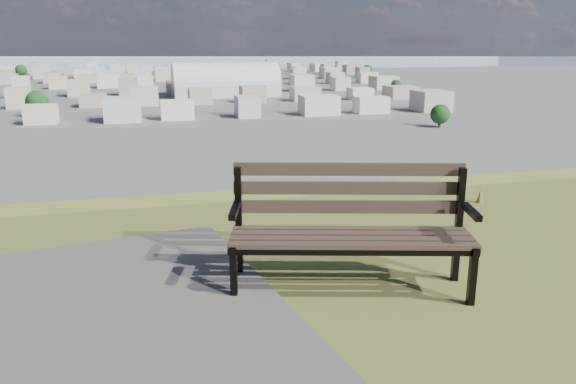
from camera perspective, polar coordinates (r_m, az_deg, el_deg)
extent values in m
cube|color=#3F2D24|center=(4.22, 6.66, -5.45)|extent=(1.84, 0.57, 0.04)
cube|color=#3F2D24|center=(4.34, 6.50, -4.87)|extent=(1.84, 0.57, 0.04)
cube|color=#3F2D24|center=(4.45, 6.35, -4.32)|extent=(1.84, 0.57, 0.04)
cube|color=#3F2D24|center=(4.57, 6.20, -3.80)|extent=(1.84, 0.57, 0.04)
cube|color=#3F2D24|center=(4.60, 6.17, -1.50)|extent=(1.82, 0.52, 0.10)
cube|color=#3F2D24|center=(4.58, 6.19, 0.40)|extent=(1.82, 0.52, 0.10)
cube|color=#3F2D24|center=(4.57, 6.21, 2.32)|extent=(1.82, 0.52, 0.10)
cube|color=black|center=(4.29, -5.53, -8.37)|extent=(0.07, 0.07, 0.46)
cube|color=black|center=(4.62, -5.01, -3.31)|extent=(0.07, 0.07, 0.96)
cube|color=black|center=(4.41, -5.30, -4.93)|extent=(0.19, 0.52, 0.05)
cube|color=black|center=(4.28, -5.46, -1.89)|extent=(0.15, 0.38, 0.05)
cube|color=black|center=(4.47, 18.23, -8.12)|extent=(0.07, 0.07, 0.46)
cube|color=black|center=(4.78, 16.92, -3.27)|extent=(0.07, 0.07, 0.96)
cube|color=black|center=(4.58, 17.68, -4.83)|extent=(0.19, 0.52, 0.05)
cube|color=black|center=(4.46, 18.13, -1.90)|extent=(0.15, 0.38, 0.05)
cube|color=black|center=(4.23, 6.66, -6.10)|extent=(1.82, 0.53, 0.04)
cube|color=black|center=(4.60, 6.17, -4.31)|extent=(1.82, 0.53, 0.04)
cube|color=#5F5853|center=(3.99, -18.69, -14.23)|extent=(3.28, 4.20, 0.08)
cone|color=brown|center=(7.30, 18.93, -0.35)|extent=(0.08, 0.08, 0.18)
cube|color=beige|center=(288.03, -6.34, 10.23)|extent=(52.87, 23.55, 5.81)
cylinder|color=white|center=(287.80, -6.35, 10.81)|extent=(52.87, 23.55, 22.06)
cube|color=#A5998E|center=(206.92, -23.88, 7.33)|extent=(11.00, 11.00, 7.00)
cube|color=beige|center=(204.29, -17.19, 7.85)|extent=(11.00, 11.00, 7.00)
cube|color=#B9B9BE|center=(204.47, -10.41, 8.28)|extent=(11.00, 11.00, 7.00)
cube|color=#BEB69B|center=(207.45, -3.71, 8.59)|extent=(11.00, 11.00, 7.00)
cube|color=tan|center=(213.10, 2.72, 8.78)|extent=(11.00, 11.00, 7.00)
cube|color=silver|center=(221.23, 8.75, 8.85)|extent=(11.00, 11.00, 7.00)
cube|color=#ADA69D|center=(231.56, 14.30, 8.84)|extent=(11.00, 11.00, 7.00)
cube|color=#B9B9BE|center=(257.98, -24.79, 8.53)|extent=(11.00, 11.00, 7.00)
cube|color=#BEB69B|center=(254.75, -19.43, 8.98)|extent=(11.00, 11.00, 7.00)
cube|color=tan|center=(253.76, -13.97, 9.37)|extent=(11.00, 11.00, 7.00)
cube|color=silver|center=(255.04, -8.50, 9.67)|extent=(11.00, 11.00, 7.00)
cube|color=#ADA69D|center=(258.55, -3.13, 9.88)|extent=(11.00, 11.00, 7.00)
cube|color=beige|center=(264.20, 2.06, 10.01)|extent=(11.00, 11.00, 7.00)
cube|color=#A5998E|center=(271.85, 7.00, 10.05)|extent=(11.00, 11.00, 7.00)
cube|color=beige|center=(281.36, 11.64, 10.03)|extent=(11.00, 11.00, 7.00)
cube|color=silver|center=(309.16, -25.40, 9.33)|extent=(11.00, 11.00, 7.00)
cube|color=#ADA69D|center=(305.53, -20.94, 9.73)|extent=(11.00, 11.00, 7.00)
cube|color=beige|center=(303.76, -16.38, 10.08)|extent=(11.00, 11.00, 7.00)
cube|color=#A5998E|center=(303.88, -11.79, 10.37)|extent=(11.00, 11.00, 7.00)
cube|color=beige|center=(305.89, -7.22, 10.60)|extent=(11.00, 11.00, 7.00)
cube|color=#B9B9BE|center=(309.75, -2.74, 10.75)|extent=(11.00, 11.00, 7.00)
cube|color=#BEB69B|center=(315.40, 1.62, 10.84)|extent=(11.00, 11.00, 7.00)
cube|color=tan|center=(322.73, 5.80, 10.87)|extent=(11.00, 11.00, 7.00)
cube|color=silver|center=(331.65, 9.77, 10.84)|extent=(11.00, 11.00, 7.00)
cube|color=beige|center=(360.41, -25.84, 9.90)|extent=(11.00, 11.00, 7.00)
cube|color=#B9B9BE|center=(356.49, -22.01, 10.26)|extent=(11.00, 11.00, 7.00)
cube|color=#BEB69B|center=(354.16, -18.11, 10.58)|extent=(11.00, 11.00, 7.00)
cube|color=tan|center=(353.45, -14.17, 10.86)|extent=(11.00, 11.00, 7.00)
cube|color=silver|center=(354.37, -10.22, 11.08)|extent=(11.00, 11.00, 7.00)
cube|color=#ADA69D|center=(356.90, -6.30, 11.25)|extent=(11.00, 11.00, 7.00)
cube|color=beige|center=(361.02, -2.45, 11.37)|extent=(11.00, 11.00, 7.00)
cube|color=#A5998E|center=(366.66, 1.29, 11.44)|extent=(11.00, 11.00, 7.00)
cube|color=beige|center=(373.76, 4.91, 11.46)|extent=(11.00, 11.00, 7.00)
cube|color=#B9B9BE|center=(382.24, 8.39, 11.44)|extent=(11.00, 11.00, 7.00)
cube|color=#ADA69D|center=(411.70, -26.17, 10.33)|extent=(11.00, 11.00, 7.00)
cube|color=beige|center=(407.57, -22.83, 10.66)|extent=(11.00, 11.00, 7.00)
cube|color=#A5998E|center=(404.83, -19.41, 10.95)|extent=(11.00, 11.00, 7.00)
cube|color=beige|center=(403.49, -15.96, 11.21)|extent=(11.00, 11.00, 7.00)
cube|color=#B9B9BE|center=(403.58, -12.49, 11.43)|extent=(11.00, 11.00, 7.00)
cube|color=#BEB69B|center=(405.10, -9.03, 11.61)|extent=(11.00, 11.00, 7.00)
cube|color=tan|center=(408.02, -5.61, 11.74)|extent=(11.00, 11.00, 7.00)
cube|color=silver|center=(412.32, -2.24, 11.84)|extent=(11.00, 11.00, 7.00)
cube|color=#ADA69D|center=(417.96, 1.05, 11.89)|extent=(11.00, 11.00, 7.00)
cube|color=beige|center=(424.88, 4.24, 11.90)|extent=(11.00, 11.00, 7.00)
cube|color=#A5998E|center=(433.02, 7.33, 11.89)|extent=(11.00, 11.00, 7.00)
cube|color=tan|center=(463.02, -26.43, 10.67)|extent=(11.00, 11.00, 7.00)
cube|color=silver|center=(458.73, -23.46, 10.96)|extent=(11.00, 11.00, 7.00)
cube|color=#ADA69D|center=(455.66, -20.43, 11.24)|extent=(11.00, 11.00, 7.00)
cube|color=beige|center=(453.84, -17.36, 11.48)|extent=(11.00, 11.00, 7.00)
cube|color=#A5998E|center=(453.28, -14.28, 11.69)|extent=(11.00, 11.00, 7.00)
cube|color=beige|center=(454.00, -11.19, 11.87)|extent=(11.00, 11.00, 7.00)
cube|color=#B9B9BE|center=(455.98, -8.11, 12.01)|extent=(11.00, 11.00, 7.00)
cube|color=#BEB69B|center=(459.20, -5.07, 12.12)|extent=(11.00, 11.00, 7.00)
cube|color=tan|center=(463.65, -2.07, 12.20)|extent=(11.00, 11.00, 7.00)
cube|color=silver|center=(469.29, 0.86, 12.24)|extent=(11.00, 11.00, 7.00)
cube|color=#ADA69D|center=(476.07, 3.72, 12.25)|extent=(11.00, 11.00, 7.00)
cube|color=beige|center=(483.94, 6.48, 12.24)|extent=(11.00, 11.00, 7.00)
cube|color=#BEB69B|center=(514.36, -26.64, 10.94)|extent=(11.00, 11.00, 7.00)
cube|color=tan|center=(509.93, -23.96, 11.21)|extent=(11.00, 11.00, 7.00)
cube|color=silver|center=(506.61, -21.24, 11.46)|extent=(11.00, 11.00, 7.00)
cube|color=#ADA69D|center=(504.40, -18.49, 11.69)|extent=(11.00, 11.00, 7.00)
cube|color=beige|center=(503.33, -15.71, 11.89)|extent=(11.00, 11.00, 7.00)
cube|color=#A5998E|center=(503.40, -12.92, 12.07)|extent=(11.00, 11.00, 7.00)
cube|color=beige|center=(504.62, -10.14, 12.22)|extent=(11.00, 11.00, 7.00)
cube|color=#B9B9BE|center=(506.97, -7.37, 12.34)|extent=(11.00, 11.00, 7.00)
cube|color=#BEB69B|center=(510.44, -4.64, 12.43)|extent=(11.00, 11.00, 7.00)
cube|color=tan|center=(515.00, -1.94, 12.49)|extent=(11.00, 11.00, 7.00)
cube|color=silver|center=(520.63, 0.71, 12.53)|extent=(11.00, 11.00, 7.00)
cube|color=#ADA69D|center=(527.30, 3.29, 12.54)|extent=(11.00, 11.00, 7.00)
cube|color=beige|center=(534.96, 5.80, 12.52)|extent=(11.00, 11.00, 7.00)
cube|color=#BEB69B|center=(565.71, -26.81, 11.16)|extent=(11.00, 11.00, 7.00)
cube|color=tan|center=(561.18, -24.38, 11.41)|extent=(11.00, 11.00, 7.00)
cube|color=silver|center=(557.64, -21.91, 11.64)|extent=(11.00, 11.00, 7.00)
cube|color=#ADA69D|center=(555.12, -19.41, 11.86)|extent=(11.00, 11.00, 7.00)
cube|color=beige|center=(553.63, -16.88, 12.05)|extent=(11.00, 11.00, 7.00)
cube|color=#A5998E|center=(553.17, -14.35, 12.22)|extent=(11.00, 11.00, 7.00)
cube|color=beige|center=(553.76, -11.81, 12.37)|extent=(11.00, 11.00, 7.00)
cube|color=#B9B9BE|center=(555.38, -9.28, 12.50)|extent=(11.00, 11.00, 7.00)
cube|color=#BEB69B|center=(558.04, -6.77, 12.60)|extent=(11.00, 11.00, 7.00)
cube|color=tan|center=(561.70, -4.28, 12.68)|extent=(11.00, 11.00, 7.00)
cube|color=silver|center=(566.36, -1.83, 12.73)|extent=(11.00, 11.00, 7.00)
cube|color=#ADA69D|center=(571.99, 0.58, 12.76)|extent=(11.00, 11.00, 7.00)
cube|color=beige|center=(578.56, 2.94, 12.77)|extent=(11.00, 11.00, 7.00)
cube|color=#A5998E|center=(586.05, 5.24, 12.75)|extent=(11.00, 11.00, 7.00)
cylinder|color=#312518|center=(188.44, 15.14, 6.69)|extent=(0.80, 0.80, 2.10)
sphere|color=#143412|center=(188.03, 15.20, 7.64)|extent=(6.30, 6.30, 6.30)
cylinder|color=#312518|center=(227.42, -24.04, 7.35)|extent=(0.80, 0.80, 2.70)
sphere|color=#143412|center=(227.00, -24.15, 8.36)|extent=(8.10, 8.10, 8.10)
cylinder|color=#312518|center=(312.85, 10.90, 10.08)|extent=(0.80, 0.80, 1.95)
sphere|color=#143412|center=(312.63, 10.92, 10.61)|extent=(5.85, 5.85, 5.85)
cylinder|color=#312518|center=(408.16, -5.60, 11.41)|extent=(0.80, 0.80, 2.25)
sphere|color=#143412|center=(407.96, -5.61, 11.88)|extent=(6.75, 6.75, 6.75)
cylinder|color=#312518|center=(471.75, -25.44, 10.58)|extent=(0.80, 0.80, 2.85)
sphere|color=#143412|center=(471.53, -25.50, 11.10)|extent=(8.55, 8.55, 8.55)
cylinder|color=#312518|center=(306.60, -6.45, 10.17)|extent=(0.80, 0.80, 2.10)
sphere|color=#143412|center=(306.35, -6.47, 10.76)|extent=(6.30, 6.30, 6.30)
cylinder|color=#312518|center=(456.87, 8.06, 11.74)|extent=(0.80, 0.80, 2.55)
sphere|color=#143412|center=(456.67, 8.08, 12.22)|extent=(7.65, 7.65, 7.65)
cube|color=#99B0C3|center=(903.08, -14.46, 12.94)|extent=(2400.00, 700.00, 0.12)
cube|color=#8A9AAB|center=(1400.90, -8.25, 14.78)|extent=(700.00, 220.00, 45.00)
cube|color=#8A9AAB|center=(1573.87, 10.63, 14.97)|extent=(500.00, 220.00, 60.00)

